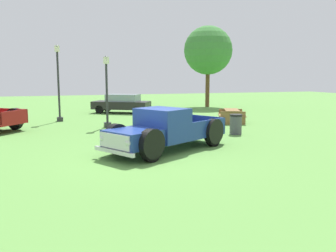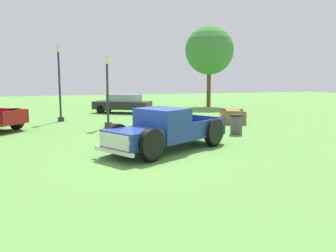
# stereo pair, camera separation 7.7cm
# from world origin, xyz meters

# --- Properties ---
(ground_plane) EXTENTS (80.00, 80.00, 0.00)m
(ground_plane) POSITION_xyz_m (0.00, 0.00, 0.00)
(ground_plane) COLOR #5B9342
(pickup_truck_foreground) EXTENTS (5.37, 4.14, 1.58)m
(pickup_truck_foreground) POSITION_xyz_m (0.54, 0.51, 0.75)
(pickup_truck_foreground) COLOR navy
(pickup_truck_foreground) RESTS_ON ground_plane
(sedan_distant_a) EXTENTS (4.44, 3.55, 1.39)m
(sedan_distant_a) POSITION_xyz_m (1.74, 14.37, 0.73)
(sedan_distant_a) COLOR black
(sedan_distant_a) RESTS_ON ground_plane
(lamp_post_near) EXTENTS (0.36, 0.36, 4.57)m
(lamp_post_near) POSITION_xyz_m (-2.76, 10.71, 2.40)
(lamp_post_near) COLOR #2D2D33
(lamp_post_near) RESTS_ON ground_plane
(lamp_post_far) EXTENTS (0.36, 0.36, 3.80)m
(lamp_post_far) POSITION_xyz_m (-0.38, 7.37, 1.99)
(lamp_post_far) COLOR #2D2D33
(lamp_post_far) RESTS_ON ground_plane
(picnic_table) EXTENTS (2.06, 2.23, 0.78)m
(picnic_table) POSITION_xyz_m (6.81, 6.83, 0.49)
(picnic_table) COLOR olive
(picnic_table) RESTS_ON ground_plane
(trash_can) EXTENTS (0.59, 0.59, 0.95)m
(trash_can) POSITION_xyz_m (5.03, 3.11, 0.48)
(trash_can) COLOR #4C4C51
(trash_can) RESTS_ON ground_plane
(oak_tree_east) EXTENTS (4.23, 4.23, 7.06)m
(oak_tree_east) POSITION_xyz_m (10.01, 17.33, 4.93)
(oak_tree_east) COLOR brown
(oak_tree_east) RESTS_ON ground_plane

